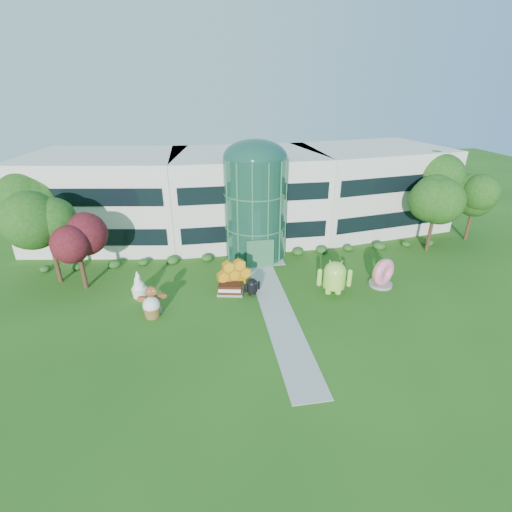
{
  "coord_description": "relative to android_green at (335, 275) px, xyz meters",
  "views": [
    {
      "loc": [
        -5.55,
        -22.31,
        16.01
      ],
      "look_at": [
        -0.9,
        6.0,
        2.6
      ],
      "focal_mm": 26.0,
      "sensor_mm": 36.0,
      "label": 1
    }
  ],
  "objects": [
    {
      "name": "atrium",
      "position": [
        -5.19,
        8.83,
        3.22
      ],
      "size": [
        6.0,
        6.0,
        9.8
      ],
      "primitive_type": "cylinder",
      "color": "#194738",
      "rests_on": "ground"
    },
    {
      "name": "android_black",
      "position": [
        -6.75,
        0.89,
        -0.83
      ],
      "size": [
        1.7,
        1.33,
        1.71
      ],
      "primitive_type": null,
      "rotation": [
        0.0,
        0.0,
        0.24
      ],
      "color": "black",
      "rests_on": "ground"
    },
    {
      "name": "donut",
      "position": [
        4.55,
        0.6,
        -0.39
      ],
      "size": [
        2.75,
        2.19,
        2.58
      ],
      "primitive_type": null,
      "rotation": [
        0.0,
        0.0,
        0.48
      ],
      "color": "#F65D81",
      "rests_on": "ground"
    },
    {
      "name": "froyo",
      "position": [
        -15.93,
        2.06,
        -0.52
      ],
      "size": [
        1.38,
        1.38,
        2.31
      ],
      "primitive_type": null,
      "rotation": [
        0.0,
        0.0,
        0.03
      ],
      "color": "white",
      "rests_on": "ground"
    },
    {
      "name": "gingerbread",
      "position": [
        -14.63,
        -0.42,
        -0.56
      ],
      "size": [
        2.53,
        1.24,
        2.24
      ],
      "primitive_type": null,
      "rotation": [
        0.0,
        0.0,
        0.13
      ],
      "color": "brown",
      "rests_on": "ground"
    },
    {
      "name": "honeycomb",
      "position": [
        -8.09,
        2.11,
        -0.45
      ],
      "size": [
        3.31,
        1.82,
        2.47
      ],
      "primitive_type": null,
      "rotation": [
        0.0,
        0.0,
        0.24
      ],
      "color": "orange",
      "rests_on": "ground"
    },
    {
      "name": "building",
      "position": [
        -5.19,
        14.83,
        2.97
      ],
      "size": [
        46.0,
        15.0,
        9.3
      ],
      "primitive_type": null,
      "color": "beige",
      "rests_on": "ground"
    },
    {
      "name": "ground",
      "position": [
        -5.19,
        -3.17,
        -1.68
      ],
      "size": [
        140.0,
        140.0,
        0.0
      ],
      "primitive_type": "plane",
      "color": "#215114",
      "rests_on": "ground"
    },
    {
      "name": "trees_backdrop",
      "position": [
        -5.19,
        9.83,
        2.52
      ],
      "size": [
        52.0,
        8.0,
        8.4
      ],
      "primitive_type": null,
      "color": "#104211",
      "rests_on": "ground"
    },
    {
      "name": "walkway",
      "position": [
        -5.19,
        -1.17,
        -1.66
      ],
      "size": [
        2.4,
        20.0,
        0.04
      ],
      "primitive_type": "cube",
      "color": "#9E9E93",
      "rests_on": "ground"
    },
    {
      "name": "cupcake",
      "position": [
        -14.65,
        -1.06,
        -0.85
      ],
      "size": [
        1.7,
        1.7,
        1.65
      ],
      "primitive_type": null,
      "rotation": [
        0.0,
        0.0,
        -0.27
      ],
      "color": "white",
      "rests_on": "ground"
    },
    {
      "name": "android_green",
      "position": [
        0.0,
        0.0,
        0.0
      ],
      "size": [
        3.31,
        2.55,
        3.36
      ],
      "primitive_type": null,
      "rotation": [
        0.0,
        0.0,
        -0.21
      ],
      "color": "#94CE42",
      "rests_on": "ground"
    },
    {
      "name": "ice_cream_sandwich",
      "position": [
        -8.54,
        1.23,
        -1.21
      ],
      "size": [
        2.26,
        1.44,
        0.93
      ],
      "primitive_type": null,
      "rotation": [
        0.0,
        0.0,
        -0.2
      ],
      "color": "black",
      "rests_on": "ground"
    },
    {
      "name": "tree_red",
      "position": [
        -20.69,
        4.33,
        1.32
      ],
      "size": [
        4.0,
        4.0,
        6.0
      ],
      "primitive_type": null,
      "color": "#3F0C14",
      "rests_on": "ground"
    }
  ]
}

